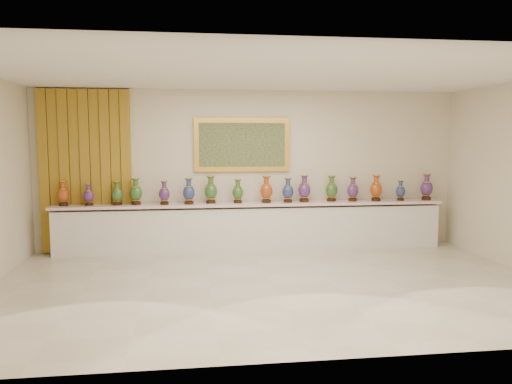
# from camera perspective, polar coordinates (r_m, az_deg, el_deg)

# --- Properties ---
(ground) EXTENTS (8.00, 8.00, 0.00)m
(ground) POSITION_cam_1_polar(r_m,az_deg,el_deg) (7.32, 1.80, -10.52)
(ground) COLOR beige
(ground) RESTS_ON ground
(room) EXTENTS (8.00, 8.00, 8.00)m
(room) POSITION_cam_1_polar(r_m,az_deg,el_deg) (9.49, -16.17, 2.76)
(room) COLOR beige
(room) RESTS_ON ground
(counter) EXTENTS (7.28, 0.48, 0.90)m
(counter) POSITION_cam_1_polar(r_m,az_deg,el_deg) (9.41, -0.41, -4.02)
(counter) COLOR white
(counter) RESTS_ON ground
(vase_0) EXTENTS (0.23, 0.23, 0.45)m
(vase_0) POSITION_cam_1_polar(r_m,az_deg,el_deg) (9.51, -21.17, -0.28)
(vase_0) COLOR black
(vase_0) RESTS_ON counter
(vase_1) EXTENTS (0.20, 0.20, 0.40)m
(vase_1) POSITION_cam_1_polar(r_m,az_deg,el_deg) (9.40, -18.58, -0.39)
(vase_1) COLOR black
(vase_1) RESTS_ON counter
(vase_2) EXTENTS (0.25, 0.25, 0.43)m
(vase_2) POSITION_cam_1_polar(r_m,az_deg,el_deg) (9.33, -15.57, -0.25)
(vase_2) COLOR black
(vase_2) RESTS_ON counter
(vase_3) EXTENTS (0.28, 0.28, 0.48)m
(vase_3) POSITION_cam_1_polar(r_m,az_deg,el_deg) (9.30, -13.56, -0.08)
(vase_3) COLOR black
(vase_3) RESTS_ON counter
(vase_4) EXTENTS (0.26, 0.26, 0.43)m
(vase_4) POSITION_cam_1_polar(r_m,az_deg,el_deg) (9.21, -10.44, -0.21)
(vase_4) COLOR black
(vase_4) RESTS_ON counter
(vase_5) EXTENTS (0.29, 0.29, 0.48)m
(vase_5) POSITION_cam_1_polar(r_m,az_deg,el_deg) (9.19, -7.69, -0.05)
(vase_5) COLOR black
(vase_5) RESTS_ON counter
(vase_6) EXTENTS (0.29, 0.29, 0.51)m
(vase_6) POSITION_cam_1_polar(r_m,az_deg,el_deg) (9.25, -5.19, 0.11)
(vase_6) COLOR black
(vase_6) RESTS_ON counter
(vase_7) EXTENTS (0.21, 0.21, 0.44)m
(vase_7) POSITION_cam_1_polar(r_m,az_deg,el_deg) (9.29, -2.09, -0.03)
(vase_7) COLOR black
(vase_7) RESTS_ON counter
(vase_8) EXTENTS (0.28, 0.28, 0.50)m
(vase_8) POSITION_cam_1_polar(r_m,az_deg,el_deg) (9.32, 1.19, 0.16)
(vase_8) COLOR black
(vase_8) RESTS_ON counter
(vase_9) EXTENTS (0.24, 0.24, 0.46)m
(vase_9) POSITION_cam_1_polar(r_m,az_deg,el_deg) (9.38, 3.66, 0.07)
(vase_9) COLOR black
(vase_9) RESTS_ON counter
(vase_10) EXTENTS (0.25, 0.25, 0.51)m
(vase_10) POSITION_cam_1_polar(r_m,az_deg,el_deg) (9.48, 5.55, 0.25)
(vase_10) COLOR black
(vase_10) RESTS_ON counter
(vase_11) EXTENTS (0.23, 0.23, 0.49)m
(vase_11) POSITION_cam_1_polar(r_m,az_deg,el_deg) (9.63, 8.63, 0.26)
(vase_11) COLOR black
(vase_11) RESTS_ON counter
(vase_12) EXTENTS (0.25, 0.25, 0.46)m
(vase_12) POSITION_cam_1_polar(r_m,az_deg,el_deg) (9.73, 11.00, 0.20)
(vase_12) COLOR black
(vase_12) RESTS_ON counter
(vase_13) EXTENTS (0.27, 0.27, 0.50)m
(vase_13) POSITION_cam_1_polar(r_m,az_deg,el_deg) (9.85, 13.56, 0.31)
(vase_13) COLOR black
(vase_13) RESTS_ON counter
(vase_14) EXTENTS (0.23, 0.23, 0.40)m
(vase_14) POSITION_cam_1_polar(r_m,az_deg,el_deg) (10.04, 16.19, 0.07)
(vase_14) COLOR black
(vase_14) RESTS_ON counter
(vase_15) EXTENTS (0.27, 0.27, 0.52)m
(vase_15) POSITION_cam_1_polar(r_m,az_deg,el_deg) (10.29, 18.92, 0.43)
(vase_15) COLOR black
(vase_15) RESTS_ON counter
(label_card) EXTENTS (0.10, 0.06, 0.00)m
(label_card) POSITION_cam_1_polar(r_m,az_deg,el_deg) (9.14, -5.14, -1.40)
(label_card) COLOR white
(label_card) RESTS_ON counter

